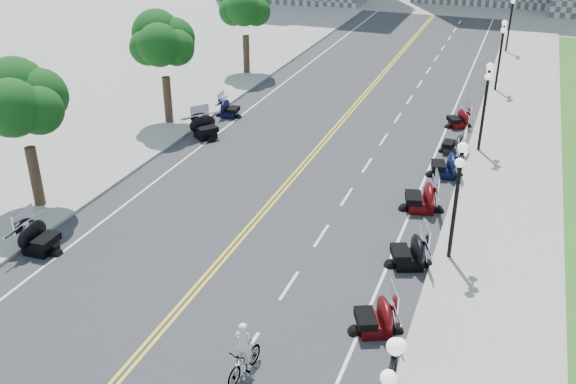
% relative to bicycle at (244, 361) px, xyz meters
% --- Properties ---
extents(ground, '(160.00, 160.00, 0.00)m').
position_rel_bicycle_xyz_m(ground, '(-3.60, 5.04, -0.56)').
color(ground, gray).
extents(road, '(16.00, 90.00, 0.01)m').
position_rel_bicycle_xyz_m(road, '(-3.60, 15.04, -0.56)').
color(road, '#333335').
rests_on(road, ground).
extents(centerline_yellow_a, '(0.12, 90.00, 0.00)m').
position_rel_bicycle_xyz_m(centerline_yellow_a, '(-3.72, 15.04, -0.55)').
color(centerline_yellow_a, yellow).
rests_on(centerline_yellow_a, road).
extents(centerline_yellow_b, '(0.12, 90.00, 0.00)m').
position_rel_bicycle_xyz_m(centerline_yellow_b, '(-3.48, 15.04, -0.55)').
color(centerline_yellow_b, yellow).
rests_on(centerline_yellow_b, road).
extents(edge_line_north, '(0.12, 90.00, 0.00)m').
position_rel_bicycle_xyz_m(edge_line_north, '(2.80, 15.04, -0.55)').
color(edge_line_north, white).
rests_on(edge_line_north, road).
extents(edge_line_south, '(0.12, 90.00, 0.00)m').
position_rel_bicycle_xyz_m(edge_line_south, '(-10.00, 15.04, -0.55)').
color(edge_line_south, white).
rests_on(edge_line_south, road).
extents(lane_dash_5, '(0.12, 2.00, 0.00)m').
position_rel_bicycle_xyz_m(lane_dash_5, '(-0.40, 1.04, -0.55)').
color(lane_dash_5, white).
rests_on(lane_dash_5, road).
extents(lane_dash_6, '(0.12, 2.00, 0.00)m').
position_rel_bicycle_xyz_m(lane_dash_6, '(-0.40, 5.04, -0.55)').
color(lane_dash_6, white).
rests_on(lane_dash_6, road).
extents(lane_dash_7, '(0.12, 2.00, 0.00)m').
position_rel_bicycle_xyz_m(lane_dash_7, '(-0.40, 9.04, -0.55)').
color(lane_dash_7, white).
rests_on(lane_dash_7, road).
extents(lane_dash_8, '(0.12, 2.00, 0.00)m').
position_rel_bicycle_xyz_m(lane_dash_8, '(-0.40, 13.04, -0.55)').
color(lane_dash_8, white).
rests_on(lane_dash_8, road).
extents(lane_dash_9, '(0.12, 2.00, 0.00)m').
position_rel_bicycle_xyz_m(lane_dash_9, '(-0.40, 17.04, -0.55)').
color(lane_dash_9, white).
rests_on(lane_dash_9, road).
extents(lane_dash_10, '(0.12, 2.00, 0.00)m').
position_rel_bicycle_xyz_m(lane_dash_10, '(-0.40, 21.04, -0.55)').
color(lane_dash_10, white).
rests_on(lane_dash_10, road).
extents(lane_dash_11, '(0.12, 2.00, 0.00)m').
position_rel_bicycle_xyz_m(lane_dash_11, '(-0.40, 25.04, -0.55)').
color(lane_dash_11, white).
rests_on(lane_dash_11, road).
extents(lane_dash_12, '(0.12, 2.00, 0.00)m').
position_rel_bicycle_xyz_m(lane_dash_12, '(-0.40, 29.04, -0.55)').
color(lane_dash_12, white).
rests_on(lane_dash_12, road).
extents(lane_dash_13, '(0.12, 2.00, 0.00)m').
position_rel_bicycle_xyz_m(lane_dash_13, '(-0.40, 33.04, -0.55)').
color(lane_dash_13, white).
rests_on(lane_dash_13, road).
extents(lane_dash_14, '(0.12, 2.00, 0.00)m').
position_rel_bicycle_xyz_m(lane_dash_14, '(-0.40, 37.04, -0.55)').
color(lane_dash_14, white).
rests_on(lane_dash_14, road).
extents(lane_dash_15, '(0.12, 2.00, 0.00)m').
position_rel_bicycle_xyz_m(lane_dash_15, '(-0.40, 41.04, -0.55)').
color(lane_dash_15, white).
rests_on(lane_dash_15, road).
extents(lane_dash_16, '(0.12, 2.00, 0.00)m').
position_rel_bicycle_xyz_m(lane_dash_16, '(-0.40, 45.04, -0.55)').
color(lane_dash_16, white).
rests_on(lane_dash_16, road).
extents(lane_dash_17, '(0.12, 2.00, 0.00)m').
position_rel_bicycle_xyz_m(lane_dash_17, '(-0.40, 49.04, -0.55)').
color(lane_dash_17, white).
rests_on(lane_dash_17, road).
extents(lane_dash_18, '(0.12, 2.00, 0.00)m').
position_rel_bicycle_xyz_m(lane_dash_18, '(-0.40, 53.04, -0.55)').
color(lane_dash_18, white).
rests_on(lane_dash_18, road).
extents(lane_dash_19, '(0.12, 2.00, 0.00)m').
position_rel_bicycle_xyz_m(lane_dash_19, '(-0.40, 57.04, -0.55)').
color(lane_dash_19, white).
rests_on(lane_dash_19, road).
extents(sidewalk_north, '(5.00, 90.00, 0.15)m').
position_rel_bicycle_xyz_m(sidewalk_north, '(6.90, 15.04, -0.48)').
color(sidewalk_north, '#9E9991').
rests_on(sidewalk_north, ground).
extents(sidewalk_south, '(5.00, 90.00, 0.15)m').
position_rel_bicycle_xyz_m(sidewalk_south, '(-14.10, 15.04, -0.48)').
color(sidewalk_south, '#9E9991').
rests_on(sidewalk_south, ground).
extents(street_lamp_2, '(0.50, 1.20, 4.90)m').
position_rel_bicycle_xyz_m(street_lamp_2, '(5.00, 9.04, 2.04)').
color(street_lamp_2, black).
rests_on(street_lamp_2, sidewalk_north).
extents(street_lamp_3, '(0.50, 1.20, 4.90)m').
position_rel_bicycle_xyz_m(street_lamp_3, '(5.00, 21.04, 2.04)').
color(street_lamp_3, black).
rests_on(street_lamp_3, sidewalk_north).
extents(street_lamp_4, '(0.50, 1.20, 4.90)m').
position_rel_bicycle_xyz_m(street_lamp_4, '(5.00, 33.04, 2.04)').
color(street_lamp_4, black).
rests_on(street_lamp_4, sidewalk_north).
extents(street_lamp_5, '(0.50, 1.20, 4.90)m').
position_rel_bicycle_xyz_m(street_lamp_5, '(5.00, 45.04, 2.04)').
color(street_lamp_5, black).
rests_on(street_lamp_5, sidewalk_north).
extents(tree_2, '(4.80, 4.80, 9.20)m').
position_rel_bicycle_xyz_m(tree_2, '(-13.60, 7.04, 4.19)').
color(tree_2, '#235619').
rests_on(tree_2, sidewalk_south).
extents(tree_3, '(4.80, 4.80, 9.20)m').
position_rel_bicycle_xyz_m(tree_3, '(-13.60, 19.04, 4.19)').
color(tree_3, '#235619').
rests_on(tree_3, sidewalk_south).
extents(tree_4, '(4.80, 4.80, 9.20)m').
position_rel_bicycle_xyz_m(tree_4, '(-13.60, 31.04, 4.19)').
color(tree_4, '#235619').
rests_on(tree_4, sidewalk_south).
extents(motorcycle_n_5, '(2.70, 2.70, 1.42)m').
position_rel_bicycle_xyz_m(motorcycle_n_5, '(3.28, 3.49, 0.15)').
color(motorcycle_n_5, '#590A0C').
rests_on(motorcycle_n_5, road).
extents(motorcycle_n_6, '(2.74, 2.74, 1.48)m').
position_rel_bicycle_xyz_m(motorcycle_n_6, '(3.55, 7.99, 0.18)').
color(motorcycle_n_6, black).
rests_on(motorcycle_n_6, road).
extents(motorcycle_n_7, '(2.71, 2.71, 1.56)m').
position_rel_bicycle_xyz_m(motorcycle_n_7, '(3.18, 12.90, 0.22)').
color(motorcycle_n_7, '#590A0C').
rests_on(motorcycle_n_7, road).
extents(motorcycle_n_8, '(2.51, 2.51, 1.47)m').
position_rel_bicycle_xyz_m(motorcycle_n_8, '(3.68, 17.08, 0.18)').
color(motorcycle_n_8, black).
rests_on(motorcycle_n_8, road).
extents(motorcycle_n_9, '(1.96, 1.96, 1.29)m').
position_rel_bicycle_xyz_m(motorcycle_n_9, '(3.70, 20.35, 0.09)').
color(motorcycle_n_9, black).
rests_on(motorcycle_n_9, road).
extents(motorcycle_n_10, '(2.50, 2.50, 1.28)m').
position_rel_bicycle_xyz_m(motorcycle_n_10, '(3.41, 24.70, 0.08)').
color(motorcycle_n_10, '#590A0C').
rests_on(motorcycle_n_10, road).
extents(motorcycle_s_5, '(2.20, 2.20, 1.49)m').
position_rel_bicycle_xyz_m(motorcycle_s_5, '(-10.85, 3.76, 0.19)').
color(motorcycle_s_5, black).
rests_on(motorcycle_s_5, road).
extents(motorcycle_s_8, '(2.98, 2.98, 1.49)m').
position_rel_bicycle_xyz_m(motorcycle_s_8, '(-10.38, 17.67, 0.19)').
color(motorcycle_s_8, black).
rests_on(motorcycle_s_8, road).
extents(motorcycle_s_9, '(1.98, 1.98, 1.28)m').
position_rel_bicycle_xyz_m(motorcycle_s_9, '(-10.61, 21.48, 0.08)').
color(motorcycle_s_9, black).
rests_on(motorcycle_s_9, road).
extents(bicycle, '(0.80, 1.92, 1.12)m').
position_rel_bicycle_xyz_m(bicycle, '(0.00, 0.00, 0.00)').
color(bicycle, '#A51414').
rests_on(bicycle, road).
extents(cyclist_rider, '(0.61, 0.40, 1.66)m').
position_rel_bicycle_xyz_m(cyclist_rider, '(0.00, 0.00, 1.39)').
color(cyclist_rider, white).
rests_on(cyclist_rider, bicycle).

